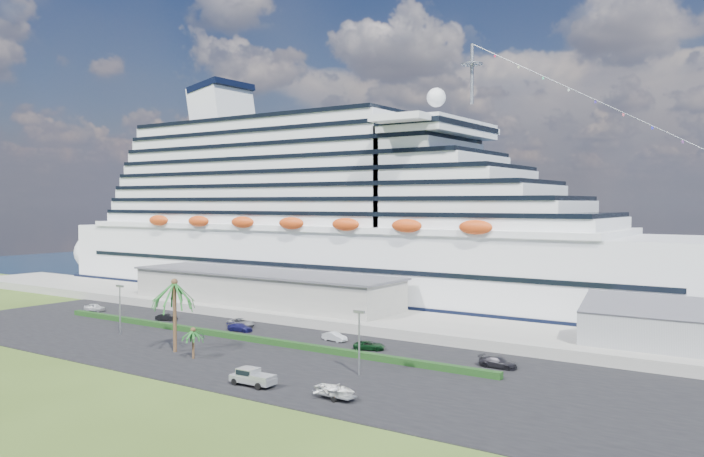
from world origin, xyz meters
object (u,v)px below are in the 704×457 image
Objects in this scene: cruise_ship at (344,226)px; pickup_truck at (252,376)px; boat_trailer at (336,390)px; parked_car_3 at (240,327)px.

cruise_ship is 32.14× the size of pickup_truck.
cruise_ship reaches higher than boat_trailer.
cruise_ship is at bearing 124.29° from boat_trailer.
cruise_ship reaches higher than parked_car_3.
pickup_truck is 0.99× the size of boat_trailer.
pickup_truck is at bearing -63.44° from cruise_ship.
boat_trailer reaches higher than parked_car_3.
parked_car_3 is at bearing 147.23° from boat_trailer.
pickup_truck is (25.56, -24.86, 0.46)m from parked_car_3.
cruise_ship is 77.12m from pickup_truck.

